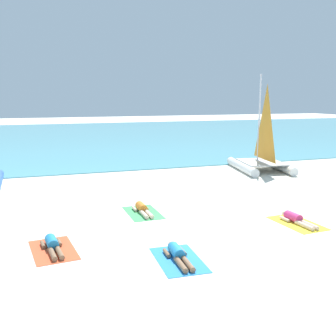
% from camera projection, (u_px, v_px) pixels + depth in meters
% --- Properties ---
extents(ground_plane, '(120.00, 120.00, 0.00)m').
position_uv_depth(ground_plane, '(137.00, 174.00, 21.20)').
color(ground_plane, silver).
extents(ocean_water, '(120.00, 40.00, 0.05)m').
position_uv_depth(ocean_water, '(86.00, 136.00, 40.67)').
color(ocean_water, '#5BB2C1').
rests_on(ocean_water, ground).
extents(sailboat_white, '(3.26, 4.46, 5.31)m').
position_uv_depth(sailboat_white, '(261.00, 157.00, 22.03)').
color(sailboat_white, white).
rests_on(sailboat_white, ground).
extents(towel_leftmost, '(1.30, 2.01, 0.01)m').
position_uv_depth(towel_leftmost, '(53.00, 250.00, 10.70)').
color(towel_leftmost, '#EA5933').
rests_on(towel_leftmost, ground).
extents(sunbather_leftmost, '(0.59, 1.57, 0.30)m').
position_uv_depth(sunbather_leftmost, '(53.00, 245.00, 10.74)').
color(sunbather_leftmost, '#268CCC').
rests_on(sunbather_leftmost, towel_leftmost).
extents(towel_center_left, '(1.19, 1.95, 0.01)m').
position_uv_depth(towel_center_left, '(179.00, 260.00, 10.06)').
color(towel_center_left, '#338CD8').
rests_on(towel_center_left, ground).
extents(sunbather_center_left, '(0.56, 1.57, 0.30)m').
position_uv_depth(sunbather_center_left, '(178.00, 254.00, 10.10)').
color(sunbather_center_left, '#268CCC').
rests_on(sunbather_center_left, towel_center_left).
extents(towel_center_right, '(1.12, 1.91, 0.01)m').
position_uv_depth(towel_center_right, '(143.00, 213.00, 14.12)').
color(towel_center_right, '#4CB266').
rests_on(towel_center_right, ground).
extents(sunbather_center_right, '(0.54, 1.56, 0.30)m').
position_uv_depth(sunbather_center_right, '(142.00, 209.00, 14.16)').
color(sunbather_center_right, orange).
rests_on(sunbather_center_right, towel_center_right).
extents(towel_rightmost, '(1.21, 1.96, 0.01)m').
position_uv_depth(towel_rightmost, '(297.00, 223.00, 12.96)').
color(towel_rightmost, yellow).
rests_on(towel_rightmost, ground).
extents(sunbather_rightmost, '(0.57, 1.57, 0.30)m').
position_uv_depth(sunbather_rightmost, '(296.00, 219.00, 13.00)').
color(sunbather_rightmost, '#D83372').
rests_on(sunbather_rightmost, towel_rightmost).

